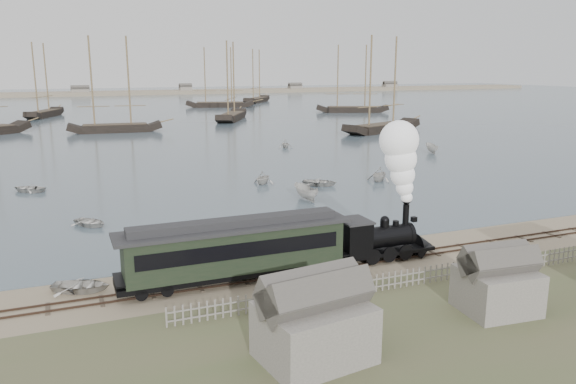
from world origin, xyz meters
name	(u,v)px	position (x,y,z in m)	size (l,w,h in m)	color
ground	(362,253)	(0.00, 0.00, 0.00)	(600.00, 600.00, 0.00)	tan
harbor_water	(121,106)	(0.00, 170.00, 0.03)	(600.00, 336.00, 0.06)	#42575F
rail_track	(376,260)	(0.00, -2.00, 0.04)	(120.00, 1.80, 0.16)	#3C2A20
picket_fence_west	(325,301)	(-6.50, -7.00, 0.00)	(19.00, 0.10, 1.20)	slate
picket_fence_east	(566,263)	(12.50, -7.50, 0.00)	(15.00, 0.10, 1.20)	slate
shed_left	(314,359)	(-10.00, -13.00, 0.00)	(5.00, 4.00, 4.10)	slate
shed_mid	(495,311)	(2.00, -12.00, 0.00)	(4.00, 3.50, 3.60)	slate
far_spit	(103,95)	(0.00, 250.00, 0.00)	(500.00, 20.00, 1.80)	tan
locomotive	(398,199)	(1.65, -2.00, 4.48)	(7.80, 2.91, 9.73)	black
passenger_coach	(236,248)	(-10.55, -2.00, 2.34)	(15.32, 2.95, 3.72)	black
beached_dinghy	(81,286)	(-20.07, 0.12, 0.37)	(3.59, 2.56, 0.74)	beige
rowboat_0	(90,222)	(-18.67, 15.22, 0.41)	(3.36, 2.40, 0.70)	beige
rowboat_1	(263,177)	(1.46, 26.35, 0.86)	(3.03, 2.62, 1.60)	beige
rowboat_2	(306,192)	(2.91, 17.10, 0.84)	(4.05, 1.52, 1.56)	beige
rowboat_3	(320,182)	(7.35, 23.02, 0.48)	(4.04, 2.88, 0.84)	beige
rowboat_4	(379,174)	(15.12, 22.55, 0.94)	(3.35, 2.89, 1.77)	beige
rowboat_5	(432,148)	(34.88, 39.00, 0.81)	(3.89, 1.46, 1.50)	beige
rowboat_6	(29,188)	(-24.26, 32.36, 0.45)	(3.76, 2.69, 0.78)	beige
rowboat_7	(285,144)	(15.14, 53.23, 0.79)	(2.77, 2.39, 1.46)	beige
schooner_2	(112,84)	(-9.57, 88.41, 10.06)	(19.14, 4.42, 20.00)	black
schooner_3	(231,81)	(21.17, 105.52, 10.06)	(21.35, 4.93, 20.00)	black
schooner_4	(384,84)	(43.25, 67.66, 10.06)	(21.90, 5.05, 20.00)	black
schooner_5	(353,79)	(61.88, 115.26, 10.06)	(21.54, 4.97, 20.00)	black
schooner_7	(41,80)	(-23.97, 133.27, 10.06)	(18.71, 4.32, 20.00)	black
schooner_8	(219,77)	(30.60, 150.96, 10.06)	(22.79, 5.26, 20.00)	black
schooner_9	(257,76)	(50.55, 170.60, 10.06)	(21.13, 4.88, 20.00)	black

